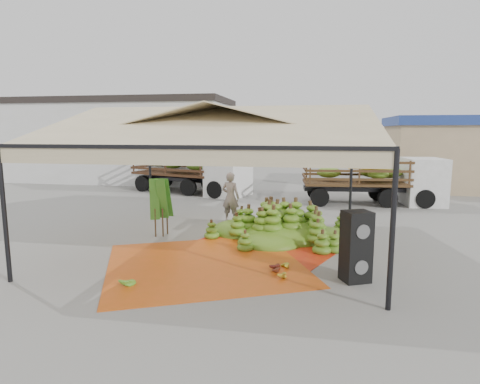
% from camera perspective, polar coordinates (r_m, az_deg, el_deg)
% --- Properties ---
extents(ground, '(90.00, 90.00, 0.00)m').
position_cam_1_polar(ground, '(12.19, -2.18, -7.08)').
color(ground, slate).
rests_on(ground, ground).
extents(canopy_tent, '(8.10, 8.10, 4.00)m').
position_cam_1_polar(canopy_tent, '(11.73, -2.28, 8.62)').
color(canopy_tent, black).
rests_on(canopy_tent, ground).
extents(building_white, '(14.30, 6.30, 5.40)m').
position_cam_1_polar(building_white, '(28.38, -16.16, 7.14)').
color(building_white, silver).
rests_on(building_white, ground).
extents(building_tan, '(6.30, 5.30, 4.10)m').
position_cam_1_polar(building_tan, '(25.61, 27.23, 4.96)').
color(building_tan, tan).
rests_on(building_tan, ground).
extents(tarp_left, '(6.11, 6.00, 0.01)m').
position_cam_1_polar(tarp_left, '(10.27, -5.07, -10.12)').
color(tarp_left, '#C74912').
rests_on(tarp_left, ground).
extents(tarp_right, '(5.40, 5.50, 0.01)m').
position_cam_1_polar(tarp_right, '(12.08, 4.39, -7.22)').
color(tarp_right, '#C63E12').
rests_on(tarp_right, ground).
extents(banana_heap, '(5.06, 4.21, 1.06)m').
position_cam_1_polar(banana_heap, '(12.75, 6.31, -3.97)').
color(banana_heap, '#4D7017').
rests_on(banana_heap, ground).
extents(hand_yellow_a, '(0.52, 0.46, 0.20)m').
position_cam_1_polar(hand_yellow_a, '(9.36, 5.55, -11.41)').
color(hand_yellow_a, gold).
rests_on(hand_yellow_a, ground).
extents(hand_yellow_b, '(0.52, 0.48, 0.19)m').
position_cam_1_polar(hand_yellow_b, '(9.95, 6.01, -10.22)').
color(hand_yellow_b, gold).
rests_on(hand_yellow_b, ground).
extents(hand_red_a, '(0.61, 0.56, 0.23)m').
position_cam_1_polar(hand_red_a, '(9.88, 4.59, -10.22)').
color(hand_red_a, '#551D13').
rests_on(hand_red_a, ground).
extents(hand_red_b, '(0.43, 0.36, 0.19)m').
position_cam_1_polar(hand_red_b, '(9.67, 4.59, -10.78)').
color(hand_red_b, '#542C13').
rests_on(hand_red_b, ground).
extents(hand_green, '(0.64, 0.63, 0.22)m').
position_cam_1_polar(hand_green, '(9.25, -15.82, -11.88)').
color(hand_green, '#3B7E1A').
rests_on(hand_green, ground).
extents(hanging_bunches, '(1.74, 0.24, 0.20)m').
position_cam_1_polar(hanging_bunches, '(10.02, 1.67, 4.73)').
color(hanging_bunches, '#527618').
rests_on(hanging_bunches, ground).
extents(speaker_stack, '(0.73, 0.69, 1.58)m').
position_cam_1_polar(speaker_stack, '(9.27, 16.19, -7.45)').
color(speaker_stack, black).
rests_on(speaker_stack, ground).
extents(banana_leaves, '(0.96, 1.36, 3.70)m').
position_cam_1_polar(banana_leaves, '(13.32, -10.63, -5.86)').
color(banana_leaves, '#297C21').
rests_on(banana_leaves, ground).
extents(vendor, '(0.75, 0.57, 1.84)m').
position_cam_1_polar(vendor, '(14.60, -1.36, -0.75)').
color(vendor, gray).
rests_on(vendor, ground).
extents(truck_left, '(6.85, 4.16, 2.22)m').
position_cam_1_polar(truck_left, '(21.62, -6.48, 3.48)').
color(truck_left, '#452917').
rests_on(truck_left, ground).
extents(truck_right, '(6.28, 2.61, 2.10)m').
position_cam_1_polar(truck_right, '(19.28, 18.98, 2.21)').
color(truck_right, '#523B1B').
rests_on(truck_right, ground).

